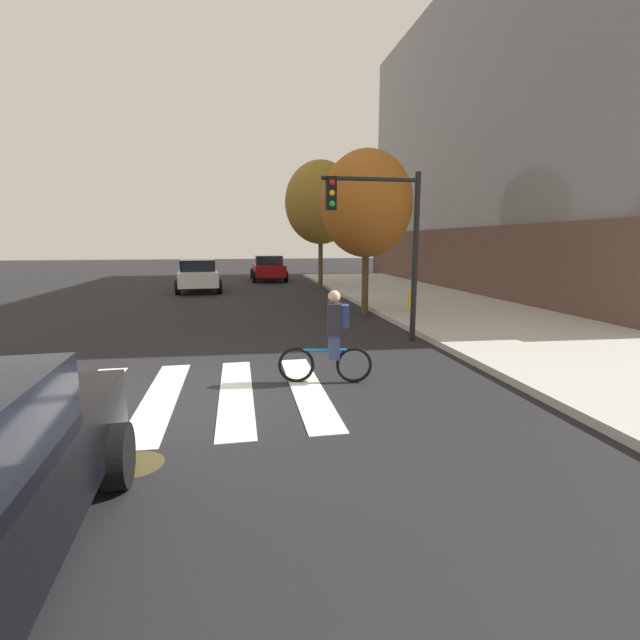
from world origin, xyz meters
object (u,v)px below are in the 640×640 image
sedan_far (268,268)px  street_tree_mid (321,203)px  fire_hydrant (412,301)px  manhole_cover (136,464)px  street_tree_near (367,204)px  cyclist (332,337)px  traffic_light_near (384,228)px  sedan_mid (198,275)px

sedan_far → street_tree_mid: (2.50, -5.49, 3.74)m
fire_hydrant → street_tree_mid: street_tree_mid is taller
manhole_cover → street_tree_near: street_tree_near is taller
manhole_cover → fire_hydrant: bearing=52.3°
sedan_far → cyclist: 21.83m
street_tree_mid → street_tree_near: bearing=-90.3°
traffic_light_near → street_tree_near: street_tree_near is taller
sedan_mid → street_tree_near: street_tree_near is taller
sedan_mid → fire_hydrant: size_ratio=6.22×
manhole_cover → cyclist: size_ratio=0.38×
cyclist → fire_hydrant: (4.23, 6.66, -0.31)m
fire_hydrant → traffic_light_near: bearing=-121.9°
sedan_mid → manhole_cover: bearing=-87.5°
manhole_cover → sedan_mid: bearing=92.5°
traffic_light_near → street_tree_mid: street_tree_mid is taller
traffic_light_near → fire_hydrant: 4.95m
cyclist → fire_hydrant: 7.90m
fire_hydrant → street_tree_mid: 10.59m
manhole_cover → traffic_light_near: size_ratio=0.15×
cyclist → fire_hydrant: cyclist is taller
cyclist → manhole_cover: bearing=-138.5°
manhole_cover → fire_hydrant: fire_hydrant is taller
cyclist → street_tree_mid: (2.86, 16.34, 3.74)m
sedan_far → traffic_light_near: (1.56, -18.88, 2.02)m
manhole_cover → street_tree_near: size_ratio=0.11×
manhole_cover → street_tree_mid: street_tree_mid is taller
manhole_cover → street_tree_near: 12.14m
manhole_cover → sedan_mid: (-0.81, 18.61, 0.83)m
manhole_cover → sedan_far: 24.58m
fire_hydrant → street_tree_mid: bearing=98.1°
manhole_cover → traffic_light_near: bearing=48.9°
manhole_cover → street_tree_near: (5.67, 10.04, 3.80)m
cyclist → fire_hydrant: bearing=57.5°
street_tree_mid → cyclist: bearing=-99.9°
sedan_far → sedan_mid: bearing=-125.1°
manhole_cover → sedan_mid: 18.65m
street_tree_near → fire_hydrant: bearing=-31.3°
fire_hydrant → street_tree_near: street_tree_near is taller
sedan_far → street_tree_mid: size_ratio=0.70×
sedan_mid → street_tree_mid: 7.53m
traffic_light_near → fire_hydrant: (2.31, 3.71, -2.33)m
sedan_far → traffic_light_near: 19.05m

